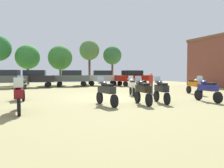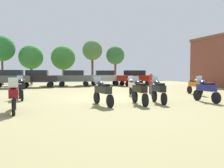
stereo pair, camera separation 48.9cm
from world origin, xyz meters
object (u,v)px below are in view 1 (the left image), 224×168
at_px(car_5, 72,77).
at_px(tree_7, 28,57).
at_px(car_2, 102,77).
at_px(car_4, 8,78).
at_px(motorcycle_4, 194,85).
at_px(car_1, 35,77).
at_px(person_1, 151,81).
at_px(tree_5, 89,51).
at_px(tree_4, 112,56).
at_px(motorcycle_9, 207,89).
at_px(car_6, 132,77).
at_px(motorcycle_11, 106,91).
at_px(motorcycle_7, 18,95).
at_px(motorcycle_2, 143,91).
at_px(motorcycle_1, 161,90).
at_px(motorcycle_6, 132,86).
at_px(motorcycle_5, 22,88).
at_px(tree_6, 60,58).

distance_m(car_5, tree_7, 8.79).
height_order(car_2, car_4, same).
height_order(motorcycle_4, car_1, car_1).
height_order(person_1, tree_5, tree_5).
height_order(person_1, tree_4, tree_4).
distance_m(motorcycle_9, car_6, 16.57).
height_order(motorcycle_11, car_4, car_4).
xyz_separation_m(motorcycle_7, person_1, (9.73, 5.86, 0.26)).
relative_size(motorcycle_2, car_4, 0.48).
height_order(motorcycle_2, car_5, car_5).
bearing_deg(motorcycle_9, car_5, 107.31).
relative_size(motorcycle_2, car_6, 0.48).
height_order(motorcycle_7, car_4, car_4).
relative_size(motorcycle_4, tree_7, 0.38).
height_order(car_1, tree_4, tree_4).
relative_size(motorcycle_1, car_5, 0.46).
xyz_separation_m(motorcycle_7, car_4, (-1.66, 16.80, 0.44)).
relative_size(motorcycle_6, motorcycle_11, 0.92).
relative_size(motorcycle_9, car_2, 0.49).
xyz_separation_m(car_4, tree_5, (11.01, 7.14, 3.95)).
relative_size(motorcycle_9, tree_5, 0.33).
xyz_separation_m(motorcycle_2, car_4, (-7.74, 16.38, 0.43)).
height_order(motorcycle_5, tree_4, tree_4).
distance_m(motorcycle_4, car_2, 14.78).
relative_size(motorcycle_7, car_2, 0.49).
height_order(car_1, tree_6, tree_6).
bearing_deg(motorcycle_2, car_6, 71.17).
relative_size(motorcycle_5, car_6, 0.50).
bearing_deg(motorcycle_6, tree_5, 101.80).
xyz_separation_m(motorcycle_4, car_4, (-14.27, 12.65, 0.45)).
relative_size(motorcycle_2, tree_6, 0.39).
bearing_deg(tree_7, motorcycle_1, -73.83).
bearing_deg(tree_7, tree_4, -3.52).
height_order(motorcycle_1, tree_7, tree_7).
bearing_deg(tree_6, car_1, -120.97).
distance_m(motorcycle_2, tree_4, 24.60).
bearing_deg(motorcycle_2, motorcycle_5, 148.16).
relative_size(car_1, tree_4, 0.76).
xyz_separation_m(motorcycle_11, car_2, (5.59, 17.92, 0.44)).
xyz_separation_m(motorcycle_11, person_1, (5.59, 5.14, 0.26)).
relative_size(motorcycle_1, tree_6, 0.37).
relative_size(motorcycle_7, tree_6, 0.40).
height_order(motorcycle_5, motorcycle_9, motorcycle_5).
xyz_separation_m(motorcycle_6, tree_5, (1.66, 18.81, 4.41)).
bearing_deg(motorcycle_11, motorcycle_1, -10.44).
bearing_deg(person_1, car_6, -62.80).
xyz_separation_m(motorcycle_6, car_2, (2.04, 13.51, 0.45)).
height_order(car_6, tree_5, tree_5).
bearing_deg(tree_6, motorcycle_2, -86.96).
bearing_deg(car_1, motorcycle_4, -129.39).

